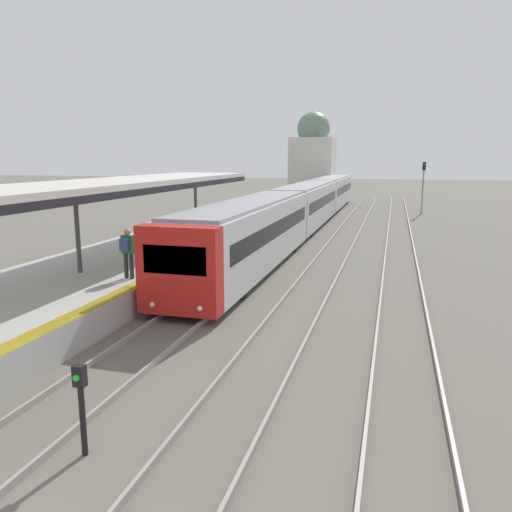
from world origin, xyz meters
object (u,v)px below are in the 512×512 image
signal_post_near (81,399)px  signal_mast_far (423,181)px  person_on_platform (128,249)px  train_near (306,203)px

signal_post_near → signal_mast_far: signal_mast_far is taller
person_on_platform → train_near: bearing=83.6°
train_near → signal_post_near: (1.27, -28.70, -0.69)m
train_near → signal_mast_far: 13.72m
train_near → signal_post_near: size_ratio=28.08×
person_on_platform → signal_post_near: size_ratio=1.05×
person_on_platform → signal_mast_far: (10.72, 31.60, 0.97)m
person_on_platform → signal_mast_far: signal_mast_far is taller
signal_post_near → signal_mast_far: size_ratio=0.35×
person_on_platform → signal_mast_far: size_ratio=0.37×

